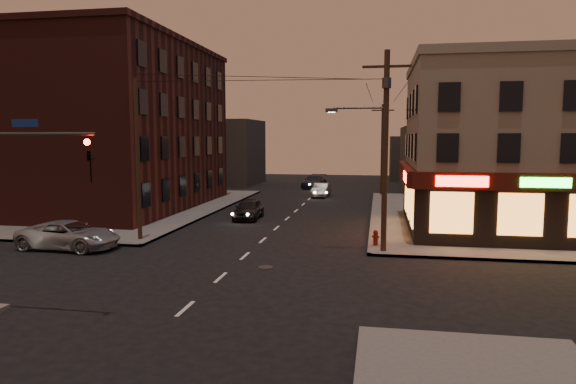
% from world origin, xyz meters
% --- Properties ---
extents(ground, '(120.00, 120.00, 0.00)m').
position_xyz_m(ground, '(0.00, 0.00, 0.00)').
color(ground, black).
rests_on(ground, ground).
extents(sidewalk_ne, '(24.00, 28.00, 0.15)m').
position_xyz_m(sidewalk_ne, '(18.00, 19.00, 0.07)').
color(sidewalk_ne, '#514F4C').
rests_on(sidewalk_ne, ground).
extents(sidewalk_nw, '(24.00, 28.00, 0.15)m').
position_xyz_m(sidewalk_nw, '(-18.00, 19.00, 0.07)').
color(sidewalk_nw, '#514F4C').
rests_on(sidewalk_nw, ground).
extents(pizza_building, '(15.85, 12.85, 10.50)m').
position_xyz_m(pizza_building, '(15.93, 13.43, 5.35)').
color(pizza_building, gray).
rests_on(pizza_building, sidewalk_ne).
extents(brick_apartment, '(12.00, 20.00, 13.00)m').
position_xyz_m(brick_apartment, '(-14.50, 19.00, 6.65)').
color(brick_apartment, '#421915').
rests_on(brick_apartment, sidewalk_nw).
extents(bg_building_ne_a, '(10.00, 12.00, 7.00)m').
position_xyz_m(bg_building_ne_a, '(14.00, 38.00, 3.50)').
color(bg_building_ne_a, '#3F3D3A').
rests_on(bg_building_ne_a, ground).
extents(bg_building_nw, '(9.00, 10.00, 8.00)m').
position_xyz_m(bg_building_nw, '(-13.00, 42.00, 4.00)').
color(bg_building_nw, '#3F3D3A').
rests_on(bg_building_nw, ground).
extents(bg_building_ne_b, '(8.00, 8.00, 6.00)m').
position_xyz_m(bg_building_ne_b, '(12.00, 52.00, 3.00)').
color(bg_building_ne_b, '#3F3D3A').
rests_on(bg_building_ne_b, ground).
extents(utility_pole_main, '(4.20, 0.44, 10.00)m').
position_xyz_m(utility_pole_main, '(6.68, 5.80, 5.76)').
color(utility_pole_main, '#382619').
rests_on(utility_pole_main, sidewalk_ne).
extents(utility_pole_far, '(0.26, 0.26, 9.00)m').
position_xyz_m(utility_pole_far, '(6.80, 32.00, 4.65)').
color(utility_pole_far, '#382619').
rests_on(utility_pole_far, sidewalk_ne).
extents(utility_pole_west, '(0.24, 0.24, 9.00)m').
position_xyz_m(utility_pole_west, '(-6.80, 6.50, 4.65)').
color(utility_pole_west, '#382619').
rests_on(utility_pole_west, sidewalk_nw).
extents(traffic_signal, '(4.49, 0.32, 6.47)m').
position_xyz_m(traffic_signal, '(-5.57, -5.60, 4.16)').
color(traffic_signal, '#333538').
rests_on(traffic_signal, ground).
extents(suv_cross, '(5.52, 2.83, 1.49)m').
position_xyz_m(suv_cross, '(-9.59, 4.00, 0.75)').
color(suv_cross, gray).
rests_on(suv_cross, ground).
extents(sedan_near, '(1.91, 4.36, 1.46)m').
position_xyz_m(sedan_near, '(-2.72, 15.37, 0.73)').
color(sedan_near, black).
rests_on(sedan_near, ground).
extents(sedan_mid, '(1.71, 4.15, 1.34)m').
position_xyz_m(sedan_mid, '(0.92, 30.06, 0.67)').
color(sedan_mid, slate).
rests_on(sedan_mid, ground).
extents(sedan_far, '(2.76, 5.41, 1.50)m').
position_xyz_m(sedan_far, '(-0.88, 38.79, 0.75)').
color(sedan_far, '#171F2F').
rests_on(sedan_far, ground).
extents(fire_hydrant, '(0.38, 0.38, 0.83)m').
position_xyz_m(fire_hydrant, '(6.40, 7.04, 0.60)').
color(fire_hydrant, maroon).
rests_on(fire_hydrant, sidewalk_ne).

